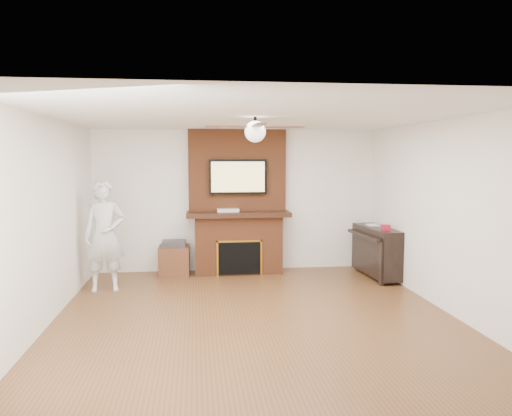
{
  "coord_description": "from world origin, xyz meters",
  "views": [
    {
      "loc": [
        -0.73,
        -6.09,
        1.99
      ],
      "look_at": [
        0.12,
        0.9,
        1.29
      ],
      "focal_mm": 35.0,
      "sensor_mm": 36.0,
      "label": 1
    }
  ],
  "objects": [
    {
      "name": "tv",
      "position": [
        0.0,
        2.5,
        1.68
      ],
      "size": [
        1.0,
        0.08,
        0.6
      ],
      "color": "black",
      "rests_on": "fireplace"
    },
    {
      "name": "cable_box",
      "position": [
        -0.18,
        2.45,
        1.11
      ],
      "size": [
        0.38,
        0.22,
        0.05
      ],
      "primitive_type": "cube",
      "rotation": [
        0.0,
        0.0,
        0.01
      ],
      "color": "silver",
      "rests_on": "fireplace"
    },
    {
      "name": "ceiling_fan",
      "position": [
        -0.0,
        0.0,
        2.33
      ],
      "size": [
        1.21,
        1.21,
        0.31
      ],
      "color": "black",
      "rests_on": "room_shell"
    },
    {
      "name": "candle_green",
      "position": [
        -0.03,
        2.32,
        0.05
      ],
      "size": [
        0.07,
        0.07,
        0.09
      ],
      "primitive_type": "cylinder",
      "color": "#3E8435",
      "rests_on": "ground"
    },
    {
      "name": "piano",
      "position": [
        2.29,
        1.89,
        0.45
      ],
      "size": [
        0.57,
        1.32,
        0.93
      ],
      "rotation": [
        0.0,
        0.0,
        0.08
      ],
      "color": "black",
      "rests_on": "ground"
    },
    {
      "name": "candle_cream",
      "position": [
        0.1,
        2.36,
        0.05
      ],
      "size": [
        0.08,
        0.08,
        0.11
      ],
      "primitive_type": "cylinder",
      "color": "beige",
      "rests_on": "ground"
    },
    {
      "name": "side_table",
      "position": [
        -1.11,
        2.48,
        0.27
      ],
      "size": [
        0.52,
        0.52,
        0.59
      ],
      "rotation": [
        0.0,
        0.0,
        -0.01
      ],
      "color": "#512917",
      "rests_on": "ground"
    },
    {
      "name": "fireplace",
      "position": [
        0.0,
        2.55,
        1.0
      ],
      "size": [
        1.78,
        0.64,
        2.5
      ],
      "color": "brown",
      "rests_on": "ground"
    },
    {
      "name": "person",
      "position": [
        -2.1,
        1.56,
        0.84
      ],
      "size": [
        0.66,
        0.49,
        1.67
      ],
      "primitive_type": "imported",
      "rotation": [
        0.0,
        0.0,
        0.14
      ],
      "color": "silver",
      "rests_on": "ground"
    },
    {
      "name": "room_shell",
      "position": [
        0.0,
        0.0,
        1.25
      ],
      "size": [
        5.36,
        5.86,
        2.86
      ],
      "color": "#553219",
      "rests_on": "ground"
    },
    {
      "name": "candle_blue",
      "position": [
        0.21,
        2.3,
        0.04
      ],
      "size": [
        0.07,
        0.07,
        0.09
      ],
      "primitive_type": "cylinder",
      "color": "#3747A6",
      "rests_on": "ground"
    }
  ]
}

